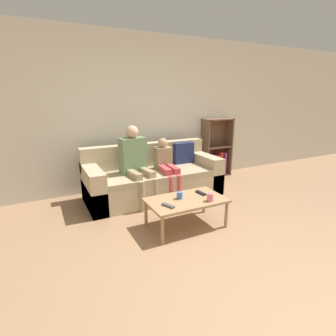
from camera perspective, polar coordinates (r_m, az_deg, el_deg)
ground_plane at (r=2.70m, az=16.15°, el=-21.65°), size 22.00×22.00×0.00m
wall_back at (r=4.64m, az=-7.32°, el=11.77°), size 12.00×0.06×2.60m
couch at (r=4.26m, az=-3.14°, el=-2.41°), size 2.14×0.87×0.83m
bookshelf at (r=5.40m, az=10.16°, el=2.83°), size 0.60×0.28×1.15m
coffee_table at (r=3.26m, az=3.96°, el=-7.37°), size 0.96×0.56×0.37m
person_adult at (r=3.97m, az=-7.13°, el=1.97°), size 0.42×0.64×1.17m
person_child at (r=4.14m, az=-0.41°, el=0.75°), size 0.28×0.62×0.94m
cup_near at (r=3.24m, az=2.55°, el=-5.98°), size 0.07×0.07×0.09m
cup_far at (r=3.21m, az=9.15°, el=-6.29°), size 0.08×0.08×0.10m
tv_remote_0 at (r=3.03m, az=0.03°, el=-8.20°), size 0.11×0.18×0.02m
tv_remote_1 at (r=3.43m, az=7.14°, el=-5.40°), size 0.07×0.17×0.02m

